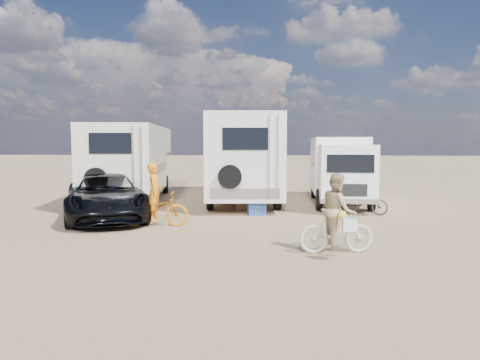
# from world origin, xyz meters

# --- Properties ---
(ground) EXTENTS (140.00, 140.00, 0.00)m
(ground) POSITION_xyz_m (0.00, 0.00, 0.00)
(ground) COLOR tan
(ground) RESTS_ON ground
(rv_main) EXTENTS (3.44, 8.19, 3.52)m
(rv_main) POSITION_xyz_m (-0.14, 6.98, 1.76)
(rv_main) COLOR silver
(rv_main) RESTS_ON ground
(rv_left) EXTENTS (3.66, 8.69, 3.14)m
(rv_left) POSITION_xyz_m (-4.84, 6.98, 1.57)
(rv_left) COLOR silver
(rv_left) RESTS_ON ground
(box_truck) EXTENTS (2.31, 6.10, 2.67)m
(box_truck) POSITION_xyz_m (3.82, 6.39, 1.33)
(box_truck) COLOR white
(box_truck) RESTS_ON ground
(dark_suv) EXTENTS (4.24, 5.76, 1.45)m
(dark_suv) POSITION_xyz_m (-4.27, 2.34, 0.73)
(dark_suv) COLOR black
(dark_suv) RESTS_ON ground
(bike_man) EXTENTS (2.01, 0.89, 1.03)m
(bike_man) POSITION_xyz_m (-2.35, 1.16, 0.51)
(bike_man) COLOR #CB7006
(bike_man) RESTS_ON ground
(bike_woman) EXTENTS (1.75, 0.74, 1.02)m
(bike_woman) POSITION_xyz_m (2.54, -1.70, 0.51)
(bike_woman) COLOR #B9BAA1
(bike_woman) RESTS_ON ground
(rider_man) EXTENTS (0.47, 0.66, 1.71)m
(rider_man) POSITION_xyz_m (-2.35, 1.16, 0.85)
(rider_man) COLOR orange
(rider_man) RESTS_ON ground
(rider_woman) EXTENTS (0.73, 0.88, 1.63)m
(rider_woman) POSITION_xyz_m (2.54, -1.70, 0.81)
(rider_woman) COLOR tan
(rider_woman) RESTS_ON ground
(bike_parked) EXTENTS (1.71, 1.15, 0.85)m
(bike_parked) POSITION_xyz_m (4.26, 3.82, 0.42)
(bike_parked) COLOR #272A27
(bike_parked) RESTS_ON ground
(cooler) EXTENTS (0.68, 0.55, 0.48)m
(cooler) POSITION_xyz_m (0.58, 3.44, 0.24)
(cooler) COLOR navy
(cooler) RESTS_ON ground
(crate) EXTENTS (0.54, 0.54, 0.34)m
(crate) POSITION_xyz_m (-0.06, 4.57, 0.17)
(crate) COLOR #826248
(crate) RESTS_ON ground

